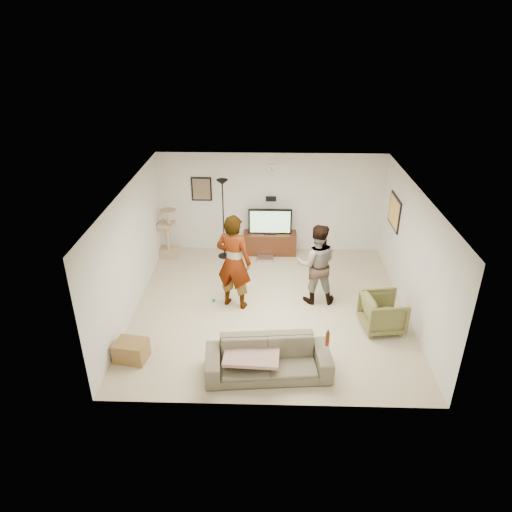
{
  "coord_description": "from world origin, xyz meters",
  "views": [
    {
      "loc": [
        -0.04,
        -8.16,
        5.32
      ],
      "look_at": [
        -0.29,
        0.2,
        1.07
      ],
      "focal_mm": 32.89,
      "sensor_mm": 36.0,
      "label": 1
    }
  ],
  "objects_px": {
    "armchair": "(383,313)",
    "floor_lamp": "(223,220)",
    "tv_stand": "(270,243)",
    "sofa": "(268,359)",
    "person_left": "(234,262)",
    "person_right": "(316,264)",
    "tv": "(270,221)",
    "cat_tree": "(167,233)",
    "side_table": "(131,351)",
    "beer_bottle": "(328,339)"
  },
  "relations": [
    {
      "from": "cat_tree",
      "to": "armchair",
      "type": "distance_m",
      "value": 5.51
    },
    {
      "from": "tv_stand",
      "to": "sofa",
      "type": "relative_size",
      "value": 0.64
    },
    {
      "from": "tv",
      "to": "side_table",
      "type": "distance_m",
      "value": 4.91
    },
    {
      "from": "floor_lamp",
      "to": "cat_tree",
      "type": "distance_m",
      "value": 1.44
    },
    {
      "from": "tv",
      "to": "floor_lamp",
      "type": "xyz_separation_m",
      "value": [
        -1.13,
        -0.23,
        0.13
      ]
    },
    {
      "from": "floor_lamp",
      "to": "tv",
      "type": "bearing_deg",
      "value": 11.67
    },
    {
      "from": "tv_stand",
      "to": "armchair",
      "type": "bearing_deg",
      "value": -55.91
    },
    {
      "from": "person_right",
      "to": "cat_tree",
      "type": "bearing_deg",
      "value": -29.83
    },
    {
      "from": "person_right",
      "to": "armchair",
      "type": "distance_m",
      "value": 1.62
    },
    {
      "from": "tv",
      "to": "sofa",
      "type": "distance_m",
      "value": 4.57
    },
    {
      "from": "tv_stand",
      "to": "sofa",
      "type": "bearing_deg",
      "value": -90.16
    },
    {
      "from": "tv",
      "to": "person_right",
      "type": "height_order",
      "value": "person_right"
    },
    {
      "from": "tv",
      "to": "beer_bottle",
      "type": "bearing_deg",
      "value": -78.32
    },
    {
      "from": "floor_lamp",
      "to": "sofa",
      "type": "distance_m",
      "value": 4.5
    },
    {
      "from": "tv",
      "to": "armchair",
      "type": "xyz_separation_m",
      "value": [
        2.15,
        -3.18,
        -0.51
      ]
    },
    {
      "from": "person_right",
      "to": "sofa",
      "type": "bearing_deg",
      "value": 67.15
    },
    {
      "from": "person_left",
      "to": "side_table",
      "type": "relative_size",
      "value": 3.69
    },
    {
      "from": "beer_bottle",
      "to": "side_table",
      "type": "height_order",
      "value": "beer_bottle"
    },
    {
      "from": "tv",
      "to": "armchair",
      "type": "bearing_deg",
      "value": -55.91
    },
    {
      "from": "cat_tree",
      "to": "armchair",
      "type": "relative_size",
      "value": 1.64
    },
    {
      "from": "floor_lamp",
      "to": "tv_stand",
      "type": "bearing_deg",
      "value": 11.67
    },
    {
      "from": "sofa",
      "to": "side_table",
      "type": "height_order",
      "value": "sofa"
    },
    {
      "from": "tv",
      "to": "sofa",
      "type": "bearing_deg",
      "value": -90.16
    },
    {
      "from": "person_right",
      "to": "beer_bottle",
      "type": "xyz_separation_m",
      "value": [
        -0.01,
        -2.32,
        -0.13
      ]
    },
    {
      "from": "person_left",
      "to": "side_table",
      "type": "bearing_deg",
      "value": 66.57
    },
    {
      "from": "tv_stand",
      "to": "side_table",
      "type": "bearing_deg",
      "value": -119.39
    },
    {
      "from": "beer_bottle",
      "to": "tv_stand",
      "type": "bearing_deg",
      "value": 101.68
    },
    {
      "from": "tv_stand",
      "to": "sofa",
      "type": "height_order",
      "value": "sofa"
    },
    {
      "from": "floor_lamp",
      "to": "sofa",
      "type": "xyz_separation_m",
      "value": [
        1.11,
        -4.3,
        -0.69
      ]
    },
    {
      "from": "armchair",
      "to": "side_table",
      "type": "relative_size",
      "value": 1.42
    },
    {
      "from": "cat_tree",
      "to": "beer_bottle",
      "type": "height_order",
      "value": "cat_tree"
    },
    {
      "from": "tv",
      "to": "armchair",
      "type": "height_order",
      "value": "tv"
    },
    {
      "from": "cat_tree",
      "to": "person_right",
      "type": "distance_m",
      "value": 3.99
    },
    {
      "from": "person_right",
      "to": "side_table",
      "type": "distance_m",
      "value": 3.96
    },
    {
      "from": "tv_stand",
      "to": "person_left",
      "type": "relative_size",
      "value": 0.66
    },
    {
      "from": "floor_lamp",
      "to": "person_left",
      "type": "xyz_separation_m",
      "value": [
        0.41,
        -2.21,
        0.01
      ]
    },
    {
      "from": "person_right",
      "to": "side_table",
      "type": "relative_size",
      "value": 3.17
    },
    {
      "from": "sofa",
      "to": "armchair",
      "type": "bearing_deg",
      "value": 26.83
    },
    {
      "from": "beer_bottle",
      "to": "sofa",
      "type": "bearing_deg",
      "value": 180.0
    },
    {
      "from": "floor_lamp",
      "to": "side_table",
      "type": "bearing_deg",
      "value": -107.47
    },
    {
      "from": "armchair",
      "to": "floor_lamp",
      "type": "bearing_deg",
      "value": 40.1
    },
    {
      "from": "armchair",
      "to": "person_left",
      "type": "bearing_deg",
      "value": 67.7
    },
    {
      "from": "tv_stand",
      "to": "sofa",
      "type": "xyz_separation_m",
      "value": [
        -0.01,
        -4.53,
        0.03
      ]
    },
    {
      "from": "person_right",
      "to": "armchair",
      "type": "relative_size",
      "value": 2.24
    },
    {
      "from": "person_left",
      "to": "armchair",
      "type": "bearing_deg",
      "value": -174.8
    },
    {
      "from": "person_right",
      "to": "beer_bottle",
      "type": "distance_m",
      "value": 2.32
    },
    {
      "from": "person_right",
      "to": "tv",
      "type": "bearing_deg",
      "value": -67.19
    },
    {
      "from": "tv",
      "to": "cat_tree",
      "type": "distance_m",
      "value": 2.54
    },
    {
      "from": "person_left",
      "to": "person_right",
      "type": "height_order",
      "value": "person_left"
    },
    {
      "from": "tv_stand",
      "to": "beer_bottle",
      "type": "distance_m",
      "value": 4.65
    }
  ]
}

